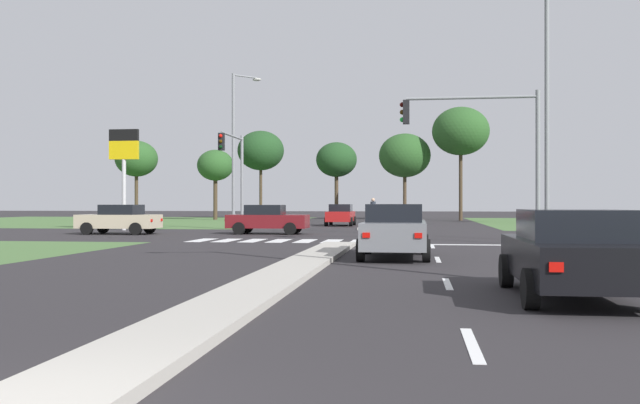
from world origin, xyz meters
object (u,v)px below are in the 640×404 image
(treeline_fourth, at_px, (336,160))
(pedestrian_at_median, at_px, (373,209))
(traffic_signal_far_left, at_px, (235,163))
(street_lamp_second, at_px, (543,104))
(street_lamp_third, at_px, (236,143))
(car_beige_fifth, at_px, (119,219))
(traffic_signal_near_right, at_px, (487,138))
(car_red_fourth, at_px, (341,215))
(treeline_third, at_px, (261,151))
(treeline_sixth, at_px, (461,131))
(car_grey_second, at_px, (395,230))
(fuel_price_totem, at_px, (124,156))
(treeline_second, at_px, (215,166))
(car_black_near, at_px, (572,253))
(car_maroon_third, at_px, (267,219))
(treeline_near, at_px, (136,159))
(treeline_fifth, at_px, (405,156))

(treeline_fourth, bearing_deg, pedestrian_at_median, -78.39)
(traffic_signal_far_left, bearing_deg, pedestrian_at_median, 31.58)
(street_lamp_second, relative_size, street_lamp_third, 1.07)
(car_beige_fifth, xyz_separation_m, traffic_signal_far_left, (4.88, 4.92, 3.18))
(traffic_signal_near_right, bearing_deg, car_red_fourth, 110.70)
(street_lamp_second, height_order, treeline_third, street_lamp_second)
(car_red_fourth, bearing_deg, treeline_sixth, -120.99)
(car_grey_second, xyz_separation_m, fuel_price_totem, (-16.67, 18.63, 3.61))
(street_lamp_third, height_order, treeline_second, street_lamp_third)
(car_beige_fifth, relative_size, traffic_signal_near_right, 0.69)
(car_black_near, height_order, traffic_signal_far_left, traffic_signal_far_left)
(street_lamp_second, relative_size, treeline_second, 1.54)
(traffic_signal_near_right, height_order, treeline_third, treeline_third)
(car_grey_second, relative_size, street_lamp_second, 0.44)
(car_red_fourth, distance_m, street_lamp_third, 10.31)
(traffic_signal_far_left, bearing_deg, street_lamp_second, -29.35)
(treeline_fourth, bearing_deg, car_maroon_third, -89.66)
(car_black_near, xyz_separation_m, street_lamp_third, (-13.84, 29.85, 4.62))
(car_red_fourth, xyz_separation_m, fuel_price_totem, (-11.98, -9.98, 3.63))
(traffic_signal_near_right, bearing_deg, car_black_near, -90.57)
(street_lamp_second, bearing_deg, treeline_second, 125.37)
(fuel_price_totem, bearing_deg, car_red_fourth, 39.79)
(car_beige_fifth, relative_size, street_lamp_second, 0.40)
(car_grey_second, xyz_separation_m, treeline_third, (-15.28, 49.46, 6.24))
(car_maroon_third, bearing_deg, treeline_fourth, -179.66)
(car_beige_fifth, distance_m, pedestrian_at_median, 15.98)
(car_grey_second, height_order, fuel_price_totem, fuel_price_totem)
(treeline_sixth, bearing_deg, street_lamp_third, -123.85)
(street_lamp_third, relative_size, pedestrian_at_median, 5.40)
(car_black_near, height_order, treeline_near, treeline_near)
(pedestrian_at_median, xyz_separation_m, treeline_fifth, (1.68, 22.46, 4.92))
(car_black_near, xyz_separation_m, fuel_price_totem, (-19.94, 26.97, 3.64))
(traffic_signal_near_right, relative_size, fuel_price_totem, 1.00)
(treeline_second, xyz_separation_m, treeline_fourth, (11.34, 4.58, 0.75))
(treeline_sixth, bearing_deg, treeline_near, 172.22)
(street_lamp_third, xyz_separation_m, treeline_fourth, (3.26, 27.46, 0.60))
(treeline_sixth, bearing_deg, treeline_second, -179.90)
(car_black_near, height_order, car_maroon_third, car_maroon_third)
(car_red_fourth, distance_m, treeline_fourth, 21.17)
(car_black_near, xyz_separation_m, car_beige_fifth, (-18.01, 22.01, 0.01))
(pedestrian_at_median, bearing_deg, street_lamp_second, -164.39)
(car_beige_fifth, relative_size, treeline_sixth, 0.39)
(car_maroon_third, xyz_separation_m, treeline_second, (-11.54, 29.45, 4.46))
(traffic_signal_far_left, bearing_deg, car_beige_fifth, -134.82)
(street_lamp_second, distance_m, treeline_sixth, 34.84)
(car_maroon_third, distance_m, treeline_sixth, 32.68)
(car_grey_second, distance_m, treeline_near, 57.01)
(pedestrian_at_median, bearing_deg, treeline_near, 31.31)
(car_grey_second, height_order, treeline_sixth, treeline_sixth)
(car_beige_fifth, distance_m, treeline_fourth, 36.44)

